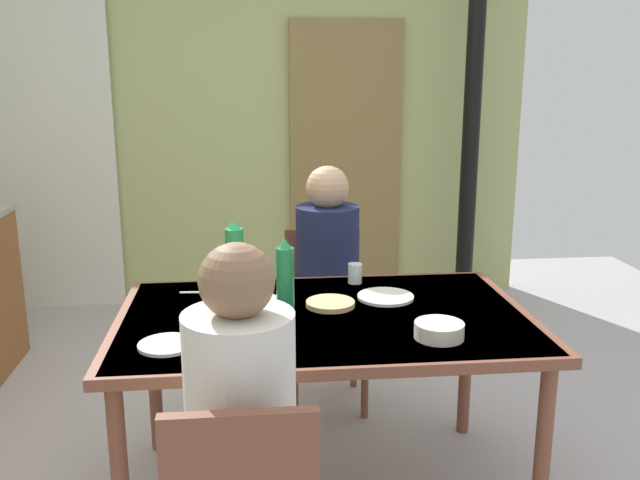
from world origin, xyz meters
TOP-DOWN VIEW (x-y plane):
  - wall_back at (0.00, 2.56)m, footprint 4.08×0.10m
  - door_wooden at (0.74, 2.48)m, footprint 0.80×0.05m
  - stove_pipe_column at (1.57, 2.21)m, footprint 0.12×0.12m
  - curtain_panel at (-1.32, 2.46)m, footprint 0.90×0.03m
  - dining_table at (0.31, 0.00)m, footprint 1.54×0.98m
  - chair_far_diner at (0.40, 0.84)m, footprint 0.40×0.40m
  - person_near_diner at (0.00, -0.70)m, footprint 0.30×0.37m
  - person_far_diner at (0.40, 0.71)m, footprint 0.30×0.37m
  - water_bottle_green_near at (-0.03, 0.33)m, footprint 0.08×0.08m
  - water_bottle_green_far at (0.16, -0.04)m, footprint 0.07×0.07m
  - serving_bowl_center at (0.67, -0.27)m, footprint 0.17×0.17m
  - dinner_plate_near_left at (0.57, 0.16)m, footprint 0.23×0.23m
  - dinner_plate_near_right at (-0.24, -0.25)m, footprint 0.19×0.19m
  - dinner_plate_far_center at (0.04, 0.15)m, footprint 0.22×0.22m
  - drinking_glass_by_near_diner at (0.48, 0.38)m, footprint 0.06×0.06m
  - bread_plate_sliced at (0.34, 0.09)m, footprint 0.19×0.19m
  - cutlery_knife_near at (-0.18, 0.31)m, footprint 0.15×0.03m
  - cutlery_fork_near at (-0.05, -0.38)m, footprint 0.15×0.04m

SIDE VIEW (x-z plane):
  - chair_far_diner at x=0.40m, z-range 0.06..0.93m
  - dining_table at x=0.31m, z-range 0.31..1.07m
  - cutlery_knife_near at x=-0.18m, z-range 0.76..0.76m
  - cutlery_fork_near at x=-0.05m, z-range 0.76..0.76m
  - dinner_plate_near_left at x=0.57m, z-range 0.76..0.77m
  - dinner_plate_near_right at x=-0.24m, z-range 0.76..0.77m
  - dinner_plate_far_center at x=0.04m, z-range 0.76..0.77m
  - bread_plate_sliced at x=0.34m, z-range 0.76..0.78m
  - person_near_diner at x=0.00m, z-range 0.40..1.17m
  - person_far_diner at x=0.40m, z-range 0.40..1.17m
  - serving_bowl_center at x=0.67m, z-range 0.76..0.81m
  - drinking_glass_by_near_diner at x=0.48m, z-range 0.76..0.84m
  - water_bottle_green_near at x=-0.03m, z-range 0.75..1.05m
  - water_bottle_green_far at x=0.16m, z-range 0.75..1.06m
  - door_wooden at x=0.74m, z-range 0.00..2.00m
  - curtain_panel at x=-1.32m, z-range 0.00..2.16m
  - wall_back at x=0.00m, z-range 0.00..2.57m
  - stove_pipe_column at x=1.57m, z-range 0.00..2.57m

